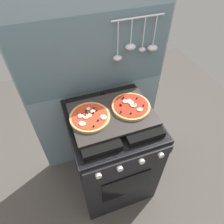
{
  "coord_description": "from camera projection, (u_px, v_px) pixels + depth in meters",
  "views": [
    {
      "loc": [
        -0.31,
        -0.86,
        1.87
      ],
      "look_at": [
        0.0,
        0.0,
        0.93
      ],
      "focal_mm": 32.47,
      "sensor_mm": 36.0,
      "label": 1
    }
  ],
  "objects": [
    {
      "name": "ground_plane",
      "position": [
        112.0,
        177.0,
        1.98
      ],
      "size": [
        4.0,
        4.0,
        0.0
      ],
      "primitive_type": "plane",
      "color": "#4C4742"
    },
    {
      "name": "baking_tray",
      "position": [
        112.0,
        114.0,
        1.33
      ],
      "size": [
        0.54,
        0.38,
        0.02
      ],
      "primitive_type": "cube",
      "color": "#2D2826",
      "rests_on": "stove"
    },
    {
      "name": "pizza_left",
      "position": [
        90.0,
        117.0,
        1.28
      ],
      "size": [
        0.26,
        0.26,
        0.03
      ],
      "color": "tan",
      "rests_on": "baking_tray"
    },
    {
      "name": "pizza_right",
      "position": [
        131.0,
        106.0,
        1.35
      ],
      "size": [
        0.26,
        0.26,
        0.03
      ],
      "color": "tan",
      "rests_on": "baking_tray"
    },
    {
      "name": "kitchen_backsplash",
      "position": [
        98.0,
        96.0,
        1.63
      ],
      "size": [
        1.1,
        0.09,
        1.55
      ],
      "color": "#7A939E",
      "rests_on": "ground_plane"
    },
    {
      "name": "stove",
      "position": [
        112.0,
        152.0,
        1.66
      ],
      "size": [
        0.6,
        0.64,
        0.9
      ],
      "color": "black",
      "rests_on": "ground_plane"
    }
  ]
}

